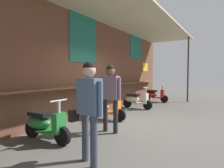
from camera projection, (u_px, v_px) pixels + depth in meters
The scene contains 8 objects.
ground_plane at pixel (134, 123), 5.81m from camera, with size 38.48×38.48×0.00m, color #56544F.
market_stall_facade at pixel (87, 57), 6.68m from camera, with size 13.74×2.76×3.82m.
scooter_green at pixel (44, 124), 4.28m from camera, with size 0.46×1.40×0.97m.
scooter_orange at pixel (104, 108), 6.34m from camera, with size 0.47×1.40×0.97m.
scooter_cream at pixel (136, 100), 8.42m from camera, with size 0.46×1.40×0.97m.
scooter_red at pixel (154, 95), 10.43m from camera, with size 0.46×1.40×0.97m.
shopper_with_handbag at pixel (88, 102), 3.12m from camera, with size 0.29×0.68×1.71m.
shopper_browsing at pixel (110, 91), 4.89m from camera, with size 0.24×0.59×1.75m.
Camera 1 is at (-5.22, -2.48, 1.50)m, focal length 30.28 mm.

